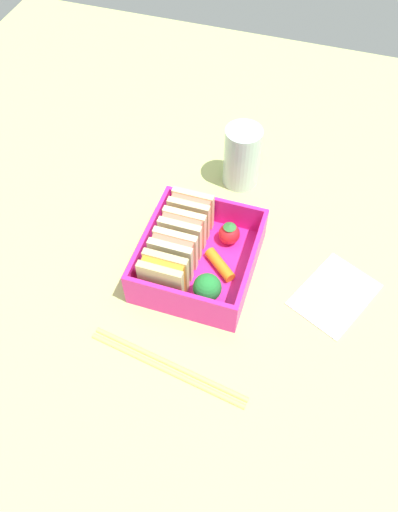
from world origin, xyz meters
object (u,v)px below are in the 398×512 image
at_px(carrot_stick_far_left, 220,265).
at_px(strawberry_far_left, 229,233).
at_px(sandwich_center, 182,233).
at_px(sandwich_left, 164,276).
at_px(sandwich_center_left, 173,254).
at_px(chopstick_pair, 167,366).
at_px(drinking_glass, 242,157).
at_px(broccoli_floret, 207,288).
at_px(sandwich_center_right, 191,213).
at_px(folded_napkin, 335,294).

bearing_deg(carrot_stick_far_left, strawberry_far_left, 1.30).
bearing_deg(strawberry_far_left, sandwich_center, 117.93).
distance_m(sandwich_left, sandwich_center_left, 0.04).
xyz_separation_m(sandwich_center_left, chopstick_pair, (-0.13, -0.04, -0.04)).
bearing_deg(drinking_glass, sandwich_left, 170.47).
bearing_deg(carrot_stick_far_left, chopstick_pair, 172.08).
distance_m(broccoli_floret, strawberry_far_left, 0.10).
distance_m(carrot_stick_far_left, chopstick_pair, 0.15).
relative_size(sandwich_left, drinking_glass, 0.63).
relative_size(sandwich_center_right, broccoli_floret, 1.36).
distance_m(sandwich_center_left, broccoli_floret, 0.07).
bearing_deg(folded_napkin, strawberry_far_left, 76.90).
relative_size(strawberry_far_left, chopstick_pair, 0.17).
relative_size(sandwich_center, broccoli_floret, 1.36).
height_order(sandwich_left, chopstick_pair, sandwich_left).
bearing_deg(sandwich_center_right, sandwich_center_left, 180.00).
bearing_deg(sandwich_center_left, folded_napkin, -81.84).
bearing_deg(strawberry_far_left, sandwich_center_left, 139.45).
height_order(sandwich_left, carrot_stick_far_left, sandwich_left).
xyz_separation_m(sandwich_left, broccoli_floret, (0.00, -0.06, -0.00)).
bearing_deg(sandwich_center, strawberry_far_left, -62.07).
bearing_deg(folded_napkin, sandwich_center, 88.39).
xyz_separation_m(carrot_stick_far_left, folded_napkin, (0.01, -0.16, -0.02)).
distance_m(sandwich_center_right, strawberry_far_left, 0.06).
xyz_separation_m(sandwich_center_left, folded_napkin, (0.03, -0.21, -0.04)).
distance_m(sandwich_center, chopstick_pair, 0.18).
xyz_separation_m(sandwich_left, carrot_stick_far_left, (0.05, -0.06, -0.02)).
relative_size(sandwich_center_right, folded_napkin, 0.55).
relative_size(chopstick_pair, drinking_glass, 2.11).
bearing_deg(folded_napkin, sandwich_left, 107.47).
distance_m(drinking_glass, folded_napkin, 0.25).
height_order(sandwich_left, sandwich_center, same).
height_order(sandwich_left, sandwich_center_left, same).
xyz_separation_m(carrot_stick_far_left, strawberry_far_left, (0.05, 0.00, 0.01)).
bearing_deg(sandwich_center, sandwich_left, 180.00).
relative_size(sandwich_left, chopstick_pair, 0.30).
xyz_separation_m(sandwich_center_right, strawberry_far_left, (-0.01, -0.06, -0.01)).
distance_m(sandwich_left, chopstick_pair, 0.11).
relative_size(sandwich_center_right, strawberry_far_left, 1.73).
distance_m(sandwich_center_left, chopstick_pair, 0.14).
bearing_deg(carrot_stick_far_left, broccoli_floret, 177.79).
relative_size(sandwich_center, sandwich_center_right, 1.00).
bearing_deg(drinking_glass, sandwich_center, 166.26).
xyz_separation_m(sandwich_center, carrot_stick_far_left, (-0.02, -0.06, -0.02)).
height_order(strawberry_far_left, drinking_glass, drinking_glass).
distance_m(sandwich_center_right, carrot_stick_far_left, 0.08).
bearing_deg(strawberry_far_left, broccoli_floret, 179.50).
relative_size(sandwich_center, chopstick_pair, 0.30).
height_order(carrot_stick_far_left, folded_napkin, carrot_stick_far_left).
xyz_separation_m(strawberry_far_left, folded_napkin, (-0.04, -0.16, -0.03)).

